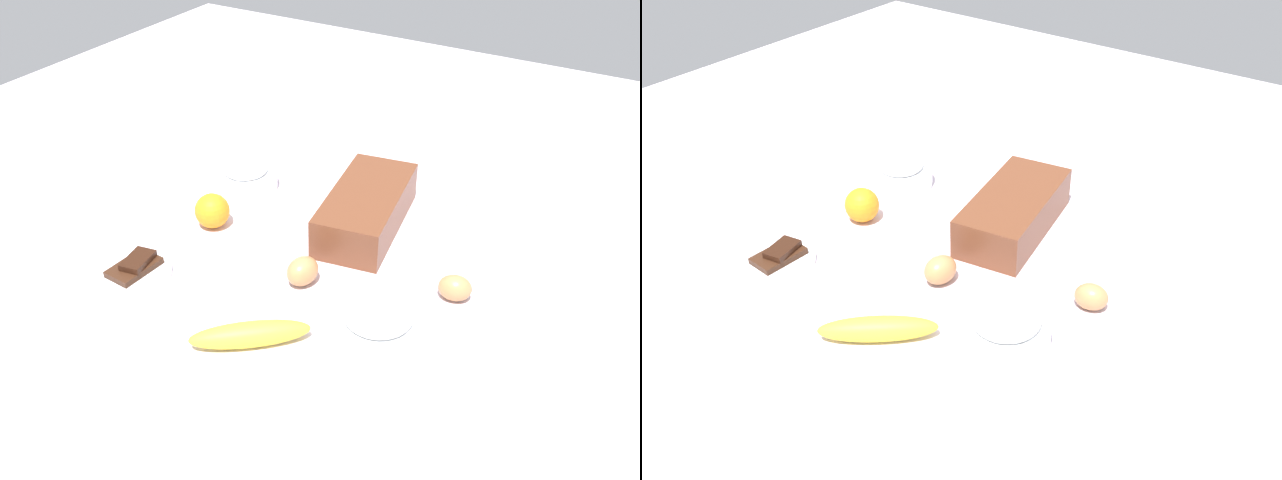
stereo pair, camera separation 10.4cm
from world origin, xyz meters
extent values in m
cube|color=silver|center=(0.00, 0.00, -0.01)|extent=(2.40, 2.40, 0.02)
cube|color=brown|center=(0.14, -0.02, 0.04)|extent=(0.30, 0.17, 0.08)
cube|color=black|center=(0.14, -0.02, 0.04)|extent=(0.28, 0.16, 0.07)
cylinder|color=white|center=(-0.13, -0.18, 0.02)|extent=(0.14, 0.14, 0.04)
torus|color=white|center=(-0.13, -0.18, 0.03)|extent=(0.14, 0.14, 0.01)
ellipsoid|color=white|center=(-0.13, -0.18, 0.05)|extent=(0.11, 0.11, 0.04)
cylinder|color=white|center=(0.14, 0.26, 0.02)|extent=(0.13, 0.13, 0.04)
torus|color=white|center=(0.14, 0.26, 0.04)|extent=(0.13, 0.13, 0.01)
ellipsoid|color=white|center=(0.14, 0.26, 0.05)|extent=(0.09, 0.09, 0.03)
ellipsoid|color=yellow|center=(-0.25, -0.02, 0.02)|extent=(0.15, 0.17, 0.04)
sphere|color=orange|center=(-0.01, 0.23, 0.03)|extent=(0.07, 0.07, 0.07)
cube|color=#F4EDB2|center=(0.25, -0.24, 0.03)|extent=(0.11, 0.09, 0.06)
ellipsoid|color=#B77C4B|center=(0.02, -0.25, 0.02)|extent=(0.06, 0.07, 0.05)
ellipsoid|color=#B67B4B|center=(-0.08, -0.01, 0.02)|extent=(0.07, 0.06, 0.05)
cylinder|color=white|center=(-0.21, 0.26, 0.01)|extent=(0.13, 0.13, 0.01)
cube|color=#381E11|center=(-0.21, 0.26, 0.02)|extent=(0.09, 0.06, 0.01)
cube|color=black|center=(-0.20, 0.25, 0.03)|extent=(0.07, 0.05, 0.01)
camera|label=1|loc=(-0.86, -0.50, 0.73)|focal=37.73mm
camera|label=2|loc=(-0.80, -0.59, 0.73)|focal=37.73mm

